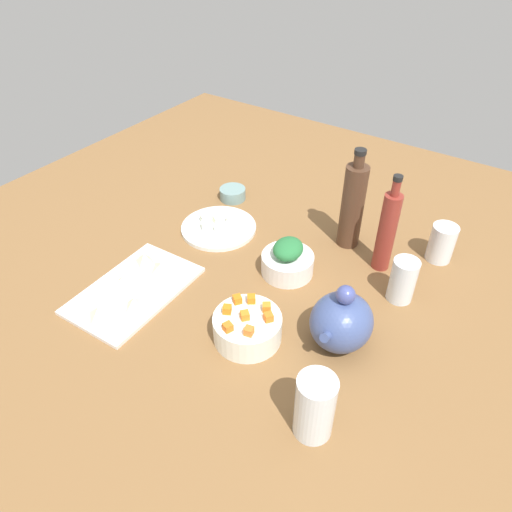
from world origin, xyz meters
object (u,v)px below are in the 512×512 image
object	(u,v)px
plate_tofu	(219,228)
drinking_glass_1	(442,243)
cutting_board	(134,290)
bottle_1	(353,205)
bowl_small_side	(233,194)
bottle_0	(387,231)
bowl_carrots	(247,328)
teapot	(341,321)
drinking_glass_2	(315,407)
drinking_glass_0	(403,280)
bowl_greens	(287,264)

from	to	relation	value
plate_tofu	drinking_glass_1	bearing A→B (deg)	111.75
cutting_board	bottle_1	bearing A→B (deg)	144.37
bowl_small_side	bottle_0	size ratio (longest dim) A/B	0.30
plate_tofu	bowl_small_side	bearing A→B (deg)	-156.93
bowl_carrots	bottle_0	xyz separation A→B (cm)	(-40.06, 14.44, 8.41)
bowl_small_side	drinking_glass_1	xyz separation A→B (cm)	(-6.65, 63.73, 3.33)
plate_tofu	bottle_0	world-z (taller)	bottle_0
teapot	drinking_glass_2	size ratio (longest dim) A/B	1.16
drinking_glass_1	teapot	bearing A→B (deg)	-11.82
cutting_board	teapot	distance (cm)	51.32
bowl_carrots	teapot	xyz separation A→B (cm)	(-10.24, 17.25, 3.40)
bowl_small_side	drinking_glass_2	world-z (taller)	drinking_glass_2
teapot	bottle_0	bearing A→B (deg)	-174.62
plate_tofu	drinking_glass_0	world-z (taller)	drinking_glass_0
plate_tofu	drinking_glass_1	size ratio (longest dim) A/B	2.11
bottle_1	plate_tofu	bearing A→B (deg)	-65.49
plate_tofu	bowl_carrots	size ratio (longest dim) A/B	1.44
cutting_board	plate_tofu	distance (cm)	32.90
bottle_1	drinking_glass_1	distance (cm)	25.38
bowl_small_side	bottle_1	xyz separation A→B (cm)	(0.68, 40.54, 10.60)
cutting_board	drinking_glass_1	distance (cm)	80.30
drinking_glass_0	drinking_glass_1	distance (cm)	20.82
cutting_board	bowl_small_side	xyz separation A→B (cm)	(-48.93, -5.96, 1.33)
teapot	cutting_board	bearing A→B (deg)	-74.19
bowl_small_side	drinking_glass_2	size ratio (longest dim) A/B	0.59
bottle_0	bowl_small_side	bearing A→B (deg)	-95.72
bowl_carrots	bottle_0	size ratio (longest dim) A/B	0.56
bowl_small_side	plate_tofu	bearing A→B (deg)	23.07
drinking_glass_1	bottle_0	bearing A→B (deg)	-44.16
bowl_greens	bottle_0	bearing A→B (deg)	130.13
bowl_carrots	plate_tofu	bearing A→B (deg)	-133.40
plate_tofu	drinking_glass_0	size ratio (longest dim) A/B	1.92
bowl_greens	bowl_carrots	size ratio (longest dim) A/B	0.89
teapot	bowl_small_side	bearing A→B (deg)	-122.50
cutting_board	plate_tofu	xyz separation A→B (cm)	(-32.89, 0.88, 0.10)
drinking_glass_0	drinking_glass_2	bearing A→B (deg)	-0.30
bowl_small_side	drinking_glass_2	bearing A→B (deg)	46.80
bowl_carrots	drinking_glass_0	xyz separation A→B (cm)	(-31.33, 23.01, 2.56)
drinking_glass_0	bowl_greens	bearing A→B (deg)	-75.29
bottle_0	bowl_carrots	bearing A→B (deg)	-19.83
plate_tofu	drinking_glass_2	bearing A→B (deg)	52.77
cutting_board	drinking_glass_1	bearing A→B (deg)	133.89
teapot	drinking_glass_2	world-z (taller)	teapot
bottle_0	plate_tofu	bearing A→B (deg)	-76.58
drinking_glass_1	drinking_glass_2	size ratio (longest dim) A/B	0.74
bottle_0	drinking_glass_0	xyz separation A→B (cm)	(8.73, 8.57, -5.84)
teapot	bottle_1	distance (cm)	37.75
teapot	bottle_1	world-z (taller)	bottle_1
plate_tofu	bowl_greens	size ratio (longest dim) A/B	1.62
bowl_small_side	drinking_glass_1	world-z (taller)	drinking_glass_1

